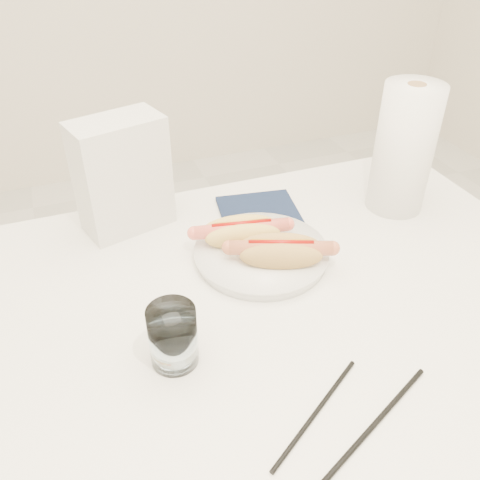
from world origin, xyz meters
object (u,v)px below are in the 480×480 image
object	(u,v)px
plate	(261,255)
napkin_box	(122,175)
hotdog_right	(281,251)
paper_towel_roll	(404,149)
water_glass	(173,336)
table	(251,327)
hotdog_left	(242,232)

from	to	relation	value
plate	napkin_box	size ratio (longest dim) A/B	1.06
hotdog_right	paper_towel_roll	bearing A→B (deg)	41.54
water_glass	napkin_box	size ratio (longest dim) A/B	0.43
plate	hotdog_right	bearing A→B (deg)	-67.04
table	hotdog_left	xyz separation A→B (m)	(0.04, 0.14, 0.10)
paper_towel_roll	hotdog_left	bearing A→B (deg)	-174.30
plate	napkin_box	distance (m)	0.31
table	paper_towel_roll	xyz separation A→B (m)	(0.41, 0.18, 0.19)
plate	paper_towel_roll	distance (m)	0.37
plate	paper_towel_roll	world-z (taller)	paper_towel_roll
napkin_box	plate	bearing A→B (deg)	-60.12
plate	water_glass	xyz separation A→B (m)	(-0.21, -0.18, 0.04)
water_glass	table	bearing A→B (deg)	26.96
hotdog_left	paper_towel_roll	distance (m)	0.38
water_glass	paper_towel_roll	size ratio (longest dim) A/B	0.37
table	hotdog_right	distance (m)	0.14
napkin_box	hotdog_left	bearing A→B (deg)	-57.66
hotdog_left	paper_towel_roll	world-z (taller)	paper_towel_roll
hotdog_right	napkin_box	size ratio (longest dim) A/B	0.79
table	plate	xyz separation A→B (m)	(0.06, 0.10, 0.07)
table	hotdog_right	world-z (taller)	hotdog_right
plate	hotdog_left	bearing A→B (deg)	122.16
napkin_box	paper_towel_roll	xyz separation A→B (m)	(0.55, -0.13, 0.02)
hotdog_left	napkin_box	xyz separation A→B (m)	(-0.19, 0.17, 0.07)
hotdog_left	hotdog_right	distance (m)	0.09
water_glass	napkin_box	world-z (taller)	napkin_box
hotdog_right	water_glass	size ratio (longest dim) A/B	1.83
hotdog_right	napkin_box	xyz separation A→B (m)	(-0.23, 0.25, 0.07)
hotdog_right	table	bearing A→B (deg)	-121.60
hotdog_right	paper_towel_roll	distance (m)	0.36
plate	water_glass	world-z (taller)	water_glass
hotdog_right	napkin_box	world-z (taller)	napkin_box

